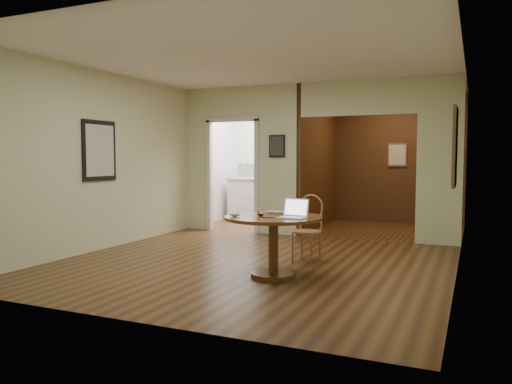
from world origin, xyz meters
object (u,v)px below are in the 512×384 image
at_px(chair, 308,224).
at_px(open_laptop, 294,213).
at_px(dining_table, 273,232).
at_px(closed_laptop, 281,213).

bearing_deg(chair, open_laptop, -73.31).
bearing_deg(dining_table, chair, 83.53).
bearing_deg(closed_laptop, dining_table, -97.17).
relative_size(chair, closed_laptop, 2.48).
bearing_deg(dining_table, open_laptop, -12.49).
bearing_deg(open_laptop, chair, 105.10).
xyz_separation_m(open_laptop, closed_laptop, (-0.29, 0.31, -0.05)).
distance_m(dining_table, closed_laptop, 0.32).
relative_size(dining_table, chair, 1.27).
height_order(chair, closed_laptop, chair).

